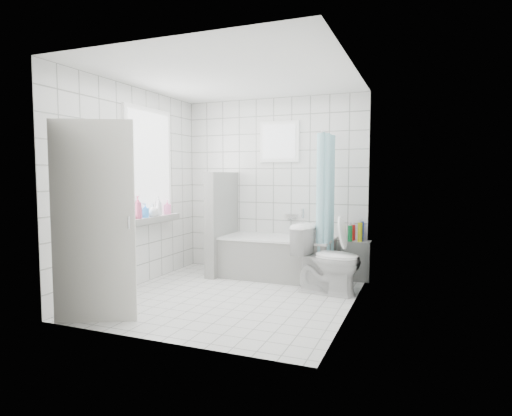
% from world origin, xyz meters
% --- Properties ---
extents(ground, '(3.00, 3.00, 0.00)m').
position_xyz_m(ground, '(0.00, 0.00, 0.00)').
color(ground, white).
rests_on(ground, ground).
extents(ceiling, '(3.00, 3.00, 0.00)m').
position_xyz_m(ceiling, '(0.00, 0.00, 2.60)').
color(ceiling, white).
rests_on(ceiling, ground).
extents(wall_back, '(2.80, 0.02, 2.60)m').
position_xyz_m(wall_back, '(0.00, 1.50, 1.30)').
color(wall_back, white).
rests_on(wall_back, ground).
extents(wall_front, '(2.80, 0.02, 2.60)m').
position_xyz_m(wall_front, '(0.00, -1.50, 1.30)').
color(wall_front, white).
rests_on(wall_front, ground).
extents(wall_left, '(0.02, 3.00, 2.60)m').
position_xyz_m(wall_left, '(-1.40, 0.00, 1.30)').
color(wall_left, white).
rests_on(wall_left, ground).
extents(wall_right, '(0.02, 3.00, 2.60)m').
position_xyz_m(wall_right, '(1.40, 0.00, 1.30)').
color(wall_right, white).
rests_on(wall_right, ground).
extents(window_left, '(0.01, 0.90, 1.40)m').
position_xyz_m(window_left, '(-1.35, 0.30, 1.60)').
color(window_left, white).
rests_on(window_left, wall_left).
extents(window_back, '(0.50, 0.01, 0.50)m').
position_xyz_m(window_back, '(0.10, 1.46, 1.95)').
color(window_back, white).
rests_on(window_back, wall_back).
extents(window_sill, '(0.18, 1.02, 0.08)m').
position_xyz_m(window_sill, '(-1.31, 0.30, 0.86)').
color(window_sill, white).
rests_on(window_sill, wall_left).
extents(door, '(0.73, 0.39, 2.00)m').
position_xyz_m(door, '(-0.89, -1.30, 1.00)').
color(door, silver).
rests_on(door, ground).
extents(bathtub, '(1.57, 0.77, 0.58)m').
position_xyz_m(bathtub, '(0.20, 1.12, 0.29)').
color(bathtub, white).
rests_on(bathtub, ground).
extents(partition_wall, '(0.15, 0.85, 1.50)m').
position_xyz_m(partition_wall, '(-0.65, 1.07, 0.75)').
color(partition_wall, white).
rests_on(partition_wall, ground).
extents(tiled_ledge, '(0.40, 0.24, 0.55)m').
position_xyz_m(tiled_ledge, '(1.26, 1.38, 0.28)').
color(tiled_ledge, white).
rests_on(tiled_ledge, ground).
extents(toilet, '(0.88, 0.57, 0.84)m').
position_xyz_m(toilet, '(1.03, 0.58, 0.42)').
color(toilet, white).
rests_on(toilet, ground).
extents(curtain_rod, '(0.02, 0.80, 0.02)m').
position_xyz_m(curtain_rod, '(0.92, 1.10, 2.00)').
color(curtain_rod, silver).
rests_on(curtain_rod, wall_back).
extents(shower_curtain, '(0.14, 0.48, 1.78)m').
position_xyz_m(shower_curtain, '(0.92, 0.97, 1.10)').
color(shower_curtain, '#44B6C7').
rests_on(shower_curtain, curtain_rod).
extents(tub_faucet, '(0.18, 0.06, 0.06)m').
position_xyz_m(tub_faucet, '(0.30, 1.46, 0.85)').
color(tub_faucet, silver).
rests_on(tub_faucet, wall_back).
extents(sill_bottles, '(0.16, 0.81, 0.29)m').
position_xyz_m(sill_bottles, '(-1.30, 0.24, 1.02)').
color(sill_bottles, '#379CFB').
rests_on(sill_bottles, window_sill).
extents(ledge_bottles, '(0.20, 0.19, 0.27)m').
position_xyz_m(ledge_bottles, '(1.26, 1.36, 0.67)').
color(ledge_bottles, yellow).
rests_on(ledge_bottles, tiled_ledge).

